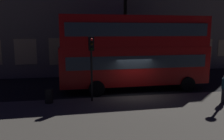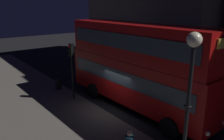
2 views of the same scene
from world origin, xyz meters
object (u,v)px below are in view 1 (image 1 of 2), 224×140
Objects in this scene: traffic_light_near_kerb at (91,55)px; pedestrian at (224,88)px; litter_bin at (49,96)px; double_decker_bus at (135,49)px.

pedestrian is at bearing -17.65° from traffic_light_near_kerb.
pedestrian is 1.99× the size of litter_bin.
double_decker_bus is 4.40m from traffic_light_near_kerb.
traffic_light_near_kerb is 2.29× the size of pedestrian.
double_decker_bus is at bearing 16.40° from pedestrian.
pedestrian is at bearing -9.82° from litter_bin.
double_decker_bus reaches higher than traffic_light_near_kerb.
double_decker_bus is 7.08m from litter_bin.
traffic_light_near_kerb is at bearing -1.83° from litter_bin.
litter_bin is at bearing 172.94° from traffic_light_near_kerb.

